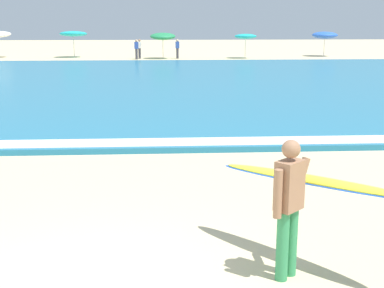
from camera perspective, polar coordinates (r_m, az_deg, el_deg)
name	(u,v)px	position (r m, az deg, el deg)	size (l,w,h in m)	color
sea	(145,82)	(26.10, -5.17, 6.74)	(120.00, 28.00, 0.14)	teal
surf_foam	(130,143)	(12.88, -6.84, 0.16)	(120.00, 0.87, 0.01)	white
surfer_with_board	(301,192)	(6.50, 11.88, -5.12)	(2.16, 2.31, 1.73)	#338E56
beach_umbrella_1	(73,34)	(45.85, -12.88, 11.68)	(2.29, 2.31, 2.24)	beige
beach_umbrella_2	(163,36)	(43.36, -3.22, 11.69)	(2.07, 2.11, 2.17)	beige
beach_umbrella_3	(246,36)	(43.92, 5.88, 11.64)	(1.82, 1.83, 2.01)	beige
beach_umbrella_4	(325,35)	(47.61, 14.34, 11.47)	(2.20, 2.21, 2.14)	beige
beachgoer_near_row_left	(136,49)	(42.75, -6.11, 10.33)	(0.32, 0.20, 1.58)	#383842
beachgoer_near_row_mid	(140,48)	(43.58, -5.77, 10.40)	(0.32, 0.20, 1.58)	#383842
beachgoer_near_row_right	(177,48)	(43.45, -1.61, 10.45)	(0.32, 0.20, 1.58)	#383842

